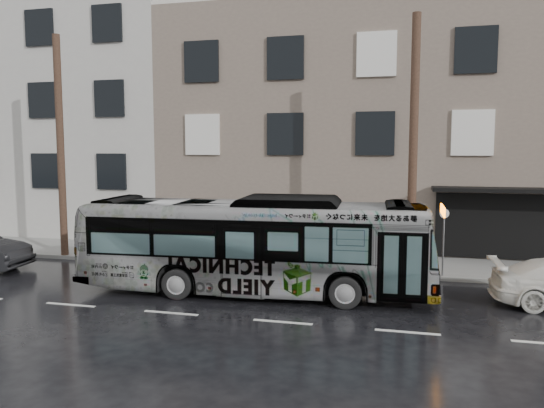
{
  "coord_description": "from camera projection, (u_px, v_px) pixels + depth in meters",
  "views": [
    {
      "loc": [
        6.24,
        -15.77,
        4.57
      ],
      "look_at": [
        1.65,
        2.5,
        2.6
      ],
      "focal_mm": 35.0,
      "sensor_mm": 36.0,
      "label": 1
    }
  ],
  "objects": [
    {
      "name": "sign_post",
      "position": [
        443.0,
        242.0,
        18.4
      ],
      "size": [
        0.06,
        0.06,
        2.4
      ],
      "primitive_type": "cylinder",
      "color": "slate",
      "rests_on": "sidewalk"
    },
    {
      "name": "utility_pole_front",
      "position": [
        413.0,
        146.0,
        18.33
      ],
      "size": [
        0.3,
        0.3,
        9.0
      ],
      "primitive_type": "cylinder",
      "color": "#4E3427",
      "rests_on": "sidewalk"
    },
    {
      "name": "ground",
      "position": [
        204.0,
        290.0,
        17.2
      ],
      "size": [
        120.0,
        120.0,
        0.0
      ],
      "primitive_type": "plane",
      "color": "black",
      "rests_on": "ground"
    },
    {
      "name": "bus",
      "position": [
        254.0,
        245.0,
        16.7
      ],
      "size": [
        11.23,
        3.21,
        3.09
      ],
      "primitive_type": "imported",
      "rotation": [
        0.0,
        0.0,
        1.63
      ],
      "color": "#B2B2B2",
      "rests_on": "ground"
    },
    {
      "name": "building_grey",
      "position": [
        23.0,
        96.0,
        34.42
      ],
      "size": [
        26.0,
        15.0,
        16.0
      ],
      "primitive_type": "cube",
      "color": "#BCBAB1",
      "rests_on": "ground"
    },
    {
      "name": "utility_pole_rear",
      "position": [
        60.0,
        147.0,
        21.71
      ],
      "size": [
        0.3,
        0.3,
        9.0
      ],
      "primitive_type": "cylinder",
      "color": "#4E3427",
      "rests_on": "sidewalk"
    },
    {
      "name": "sidewalk",
      "position": [
        247.0,
        258.0,
        21.92
      ],
      "size": [
        90.0,
        3.6,
        0.15
      ],
      "primitive_type": "cube",
      "color": "gray",
      "rests_on": "ground"
    },
    {
      "name": "building_taupe",
      "position": [
        381.0,
        131.0,
        27.67
      ],
      "size": [
        20.0,
        12.0,
        11.0
      ],
      "primitive_type": "cube",
      "color": "#796C5D",
      "rests_on": "ground"
    }
  ]
}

